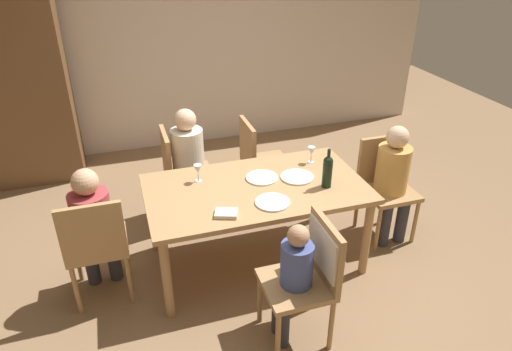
% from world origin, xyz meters
% --- Properties ---
extents(ground_plane, '(10.00, 10.00, 0.00)m').
position_xyz_m(ground_plane, '(0.00, 0.00, 0.00)').
color(ground_plane, '#846647').
extents(rear_room_partition, '(6.40, 0.12, 2.70)m').
position_xyz_m(rear_room_partition, '(0.00, 2.69, 1.35)').
color(rear_room_partition, beige).
rests_on(rear_room_partition, ground_plane).
extents(armoire_cabinet, '(1.18, 0.62, 2.18)m').
position_xyz_m(armoire_cabinet, '(-1.97, 2.24, 1.10)').
color(armoire_cabinet, brown).
rests_on(armoire_cabinet, ground_plane).
extents(dining_table, '(1.75, 0.98, 0.74)m').
position_xyz_m(dining_table, '(0.00, 0.00, 0.66)').
color(dining_table, '#A87F51').
rests_on(dining_table, ground_plane).
extents(chair_far_left, '(0.44, 0.44, 0.92)m').
position_xyz_m(chair_far_left, '(-0.48, 0.87, 0.53)').
color(chair_far_left, '#A87F51').
rests_on(chair_far_left, ground_plane).
extents(chair_left_end, '(0.44, 0.44, 0.92)m').
position_xyz_m(chair_left_end, '(-1.25, -0.09, 0.53)').
color(chair_left_end, '#A87F51').
rests_on(chair_left_end, ground_plane).
extents(chair_right_end, '(0.44, 0.44, 0.92)m').
position_xyz_m(chair_right_end, '(1.25, 0.09, 0.53)').
color(chair_right_end, '#A87F51').
rests_on(chair_right_end, ground_plane).
extents(chair_near, '(0.46, 0.44, 0.92)m').
position_xyz_m(chair_near, '(0.12, -0.87, 0.59)').
color(chair_near, '#A87F51').
rests_on(chair_near, ground_plane).
extents(chair_far_right, '(0.44, 0.44, 0.92)m').
position_xyz_m(chair_far_right, '(0.31, 0.87, 0.53)').
color(chair_far_right, '#A87F51').
rests_on(chair_far_right, ground_plane).
extents(person_woman_host, '(0.35, 0.30, 1.12)m').
position_xyz_m(person_woman_host, '(-0.37, 0.87, 0.65)').
color(person_woman_host, '#33333D').
rests_on(person_woman_host, ground_plane).
extents(person_man_bearded, '(0.29, 0.33, 1.09)m').
position_xyz_m(person_man_bearded, '(-1.25, 0.03, 0.64)').
color(person_man_bearded, '#33333D').
rests_on(person_man_bearded, ground_plane).
extents(person_man_guest, '(0.29, 0.33, 1.10)m').
position_xyz_m(person_man_guest, '(1.25, -0.03, 0.64)').
color(person_man_guest, '#33333D').
rests_on(person_man_guest, ground_plane).
extents(person_child_small, '(0.25, 0.22, 0.94)m').
position_xyz_m(person_child_small, '(-0.02, -0.87, 0.56)').
color(person_child_small, '#33333D').
rests_on(person_child_small, ground_plane).
extents(wine_bottle_tall_green, '(0.08, 0.08, 0.33)m').
position_xyz_m(wine_bottle_tall_green, '(0.53, -0.17, 0.88)').
color(wine_bottle_tall_green, black).
rests_on(wine_bottle_tall_green, dining_table).
extents(wine_glass_near_left, '(0.07, 0.07, 0.15)m').
position_xyz_m(wine_glass_near_left, '(0.59, 0.26, 0.84)').
color(wine_glass_near_left, silver).
rests_on(wine_glass_near_left, dining_table).
extents(wine_glass_centre, '(0.07, 0.07, 0.15)m').
position_xyz_m(wine_glass_centre, '(-0.42, 0.23, 0.84)').
color(wine_glass_centre, silver).
rests_on(wine_glass_centre, dining_table).
extents(dinner_plate_host, '(0.28, 0.28, 0.01)m').
position_xyz_m(dinner_plate_host, '(0.37, 0.04, 0.75)').
color(dinner_plate_host, silver).
rests_on(dinner_plate_host, dining_table).
extents(dinner_plate_guest_left, '(0.27, 0.27, 0.01)m').
position_xyz_m(dinner_plate_guest_left, '(0.09, 0.11, 0.75)').
color(dinner_plate_guest_left, white).
rests_on(dinner_plate_guest_left, dining_table).
extents(dinner_plate_guest_right, '(0.27, 0.27, 0.01)m').
position_xyz_m(dinner_plate_guest_right, '(0.04, -0.27, 0.75)').
color(dinner_plate_guest_right, white).
rests_on(dinner_plate_guest_right, dining_table).
extents(folded_napkin, '(0.19, 0.17, 0.03)m').
position_xyz_m(folded_napkin, '(-0.33, -0.33, 0.75)').
color(folded_napkin, beige).
rests_on(folded_napkin, dining_table).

